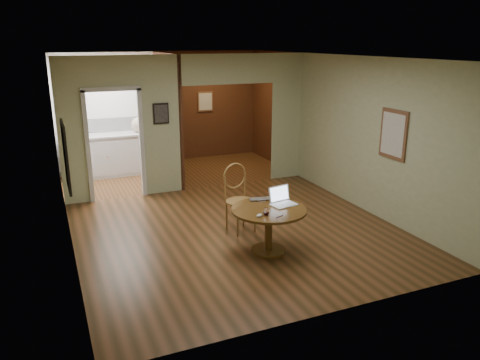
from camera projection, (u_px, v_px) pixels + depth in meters
name	position (u px, v px, depth m)	size (l,w,h in m)	color
floor	(240.00, 233.00, 7.48)	(5.00, 5.00, 0.00)	#422B12
room_shell	(161.00, 124.00, 9.66)	(5.20, 7.50, 5.00)	silver
dining_table	(269.00, 220.00, 6.67)	(1.07, 1.07, 0.67)	brown
chair	(238.00, 194.00, 7.45)	(0.54, 0.54, 1.10)	olive
open_laptop	(282.00, 199.00, 6.80)	(0.39, 0.36, 0.25)	white
closed_laptop	(261.00, 200.00, 6.93)	(0.33, 0.21, 0.03)	#B4B4B9
mouse	(259.00, 215.00, 6.31)	(0.10, 0.05, 0.04)	white
wine_glass	(266.00, 211.00, 6.37)	(0.09, 0.09, 0.10)	white
pen	(280.00, 216.00, 6.31)	(0.01, 0.01, 0.13)	#0D0D5C
kitchen_cabinet	(112.00, 155.00, 10.54)	(2.06, 0.60, 0.94)	silver
grocery_bag	(139.00, 125.00, 10.60)	(0.34, 0.29, 0.34)	tan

